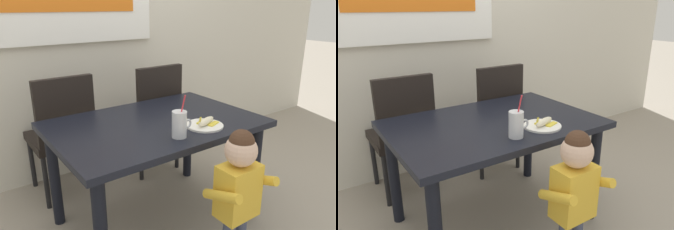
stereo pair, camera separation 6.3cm
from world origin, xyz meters
The scene contains 9 objects.
ground_plane centered at (0.00, 0.00, 0.00)m, with size 24.00×24.00×0.00m, color #9E9384.
back_wall centered at (0.00, 1.06, 1.45)m, with size 6.40×0.17×2.90m.
dining_table centered at (0.00, 0.00, 0.62)m, with size 1.29×0.88×0.73m.
dining_chair_left centered at (-0.38, 0.68, 0.54)m, with size 0.44×0.45×0.96m.
dining_chair_right centered at (0.39, 0.63, 0.54)m, with size 0.44×0.44×0.96m.
toddler_standing centered at (0.11, -0.61, 0.53)m, with size 0.33×0.24×0.84m.
milk_cup centered at (-0.03, -0.29, 0.79)m, with size 0.13×0.08×0.25m.
snack_plate centered at (0.19, -0.25, 0.73)m, with size 0.23×0.23×0.01m, color white.
peeled_banana centered at (0.20, -0.25, 0.76)m, with size 0.18×0.13×0.07m.
Camera 1 is at (-1.07, -1.62, 1.43)m, focal length 34.85 mm.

